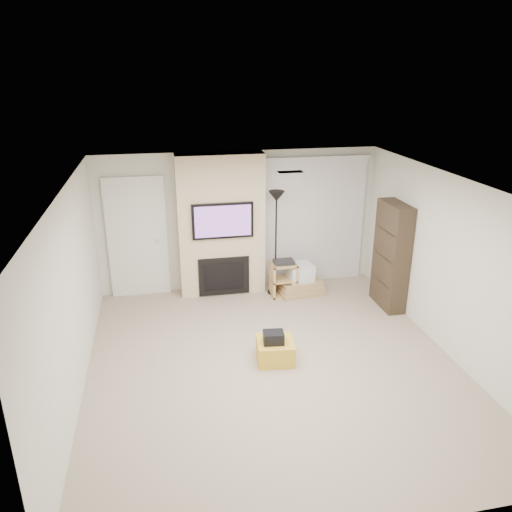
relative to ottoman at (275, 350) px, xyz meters
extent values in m
cube|color=tan|center=(-0.05, -0.10, -0.15)|extent=(5.00, 5.50, 0.00)
cube|color=white|center=(-0.05, -0.10, 2.35)|extent=(5.00, 5.50, 0.00)
cube|color=silver|center=(-0.05, 2.65, 1.10)|extent=(5.00, 0.00, 2.50)
cube|color=silver|center=(-0.05, -2.85, 1.10)|extent=(5.00, 0.00, 2.50)
cube|color=silver|center=(-2.55, -0.10, 1.10)|extent=(0.00, 5.50, 2.50)
cube|color=silver|center=(2.45, -0.10, 1.10)|extent=(0.00, 5.50, 2.50)
cube|color=silver|center=(0.35, 0.70, 2.35)|extent=(0.35, 0.18, 0.01)
cube|color=gold|center=(0.00, 0.00, 0.00)|extent=(0.55, 0.55, 0.30)
cube|color=black|center=(-0.03, -0.04, 0.23)|extent=(0.30, 0.25, 0.16)
cube|color=beige|center=(-0.40, 2.45, 1.10)|extent=(1.50, 0.40, 2.50)
cube|color=black|center=(-0.40, 2.22, 1.25)|extent=(1.05, 0.06, 0.62)
cube|color=#784693|center=(-0.40, 2.18, 1.25)|extent=(0.96, 0.00, 0.54)
cube|color=black|center=(-0.40, 2.24, 0.22)|extent=(0.90, 0.04, 0.70)
cube|color=black|center=(-0.40, 2.22, 0.22)|extent=(0.70, 0.02, 0.50)
cube|color=silver|center=(-1.85, 2.61, 0.92)|extent=(1.02, 0.08, 2.14)
cube|color=#B3B0AB|center=(-1.85, 2.62, 0.87)|extent=(0.90, 0.05, 2.05)
cylinder|color=silver|center=(-1.51, 2.57, 0.85)|extent=(0.07, 0.06, 0.07)
cube|color=silver|center=(1.35, 2.59, 2.18)|extent=(1.98, 0.10, 0.08)
cube|color=silver|center=(1.35, 2.60, 0.99)|extent=(1.90, 0.03, 2.29)
cylinder|color=black|center=(0.52, 2.17, -0.14)|extent=(0.28, 0.28, 0.03)
cylinder|color=black|center=(0.52, 2.17, 0.75)|extent=(0.03, 0.03, 1.75)
cone|color=black|center=(0.52, 2.17, 1.64)|extent=(0.28, 0.28, 0.18)
cube|color=tan|center=(0.44, 2.06, 0.15)|extent=(0.04, 0.38, 0.60)
cube|color=tan|center=(0.85, 2.06, 0.15)|extent=(0.04, 0.38, 0.60)
cube|color=tan|center=(0.64, 2.06, -0.14)|extent=(0.45, 0.38, 0.03)
cube|color=tan|center=(0.64, 2.06, 0.15)|extent=(0.45, 0.38, 0.03)
cube|color=tan|center=(0.64, 2.06, 0.43)|extent=(0.45, 0.38, 0.03)
cube|color=black|center=(0.64, 2.06, 0.48)|extent=(0.35, 0.25, 0.06)
cube|color=tan|center=(0.95, 2.11, -0.11)|extent=(0.89, 0.72, 0.09)
cube|color=tan|center=(0.95, 2.11, -0.02)|extent=(0.84, 0.68, 0.08)
cube|color=tan|center=(0.95, 2.11, 0.06)|extent=(0.80, 0.63, 0.08)
cube|color=silver|center=(0.95, 2.11, 0.24)|extent=(0.49, 0.45, 0.30)
cube|color=#2C2217|center=(2.29, 1.31, 0.75)|extent=(0.30, 0.80, 1.80)
cube|color=#2C2217|center=(2.27, 1.31, 0.30)|extent=(0.26, 0.72, 0.02)
cube|color=#2C2217|center=(2.27, 1.31, 0.75)|extent=(0.26, 0.72, 0.02)
cube|color=#2C2217|center=(2.27, 1.31, 1.20)|extent=(0.26, 0.72, 0.02)
camera|label=1|loc=(-1.45, -5.84, 3.69)|focal=35.00mm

